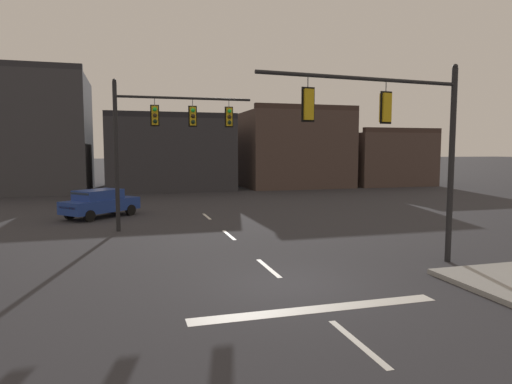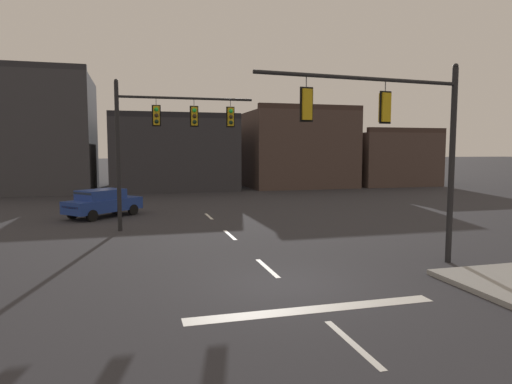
% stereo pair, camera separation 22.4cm
% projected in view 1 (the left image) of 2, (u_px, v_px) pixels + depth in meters
% --- Properties ---
extents(ground_plane, '(400.00, 400.00, 0.00)m').
position_uv_depth(ground_plane, '(289.00, 286.00, 12.94)').
color(ground_plane, '#2B2B30').
extents(stop_bar_paint, '(6.40, 0.50, 0.01)m').
position_uv_depth(stop_bar_paint, '(317.00, 309.00, 11.02)').
color(stop_bar_paint, silver).
rests_on(stop_bar_paint, ground).
extents(lane_centreline, '(0.16, 26.40, 0.01)m').
position_uv_depth(lane_centreline, '(268.00, 268.00, 14.85)').
color(lane_centreline, silver).
rests_on(lane_centreline, ground).
extents(signal_mast_near_side, '(7.25, 0.74, 6.76)m').
position_uv_depth(signal_mast_near_side, '(402.00, 130.00, 14.58)').
color(signal_mast_near_side, black).
rests_on(signal_mast_near_side, ground).
extents(signal_mast_far_side, '(6.62, 0.40, 7.18)m').
position_uv_depth(signal_mast_far_side, '(160.00, 130.00, 21.65)').
color(signal_mast_far_side, black).
rests_on(signal_mast_far_side, ground).
extents(car_lot_nearside, '(4.47, 4.29, 1.61)m').
position_uv_depth(car_lot_nearside, '(100.00, 203.00, 25.92)').
color(car_lot_nearside, navy).
rests_on(car_lot_nearside, ground).
extents(building_row, '(45.42, 13.71, 11.01)m').
position_uv_depth(building_row, '(203.00, 149.00, 46.57)').
color(building_row, '#38383D').
rests_on(building_row, ground).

